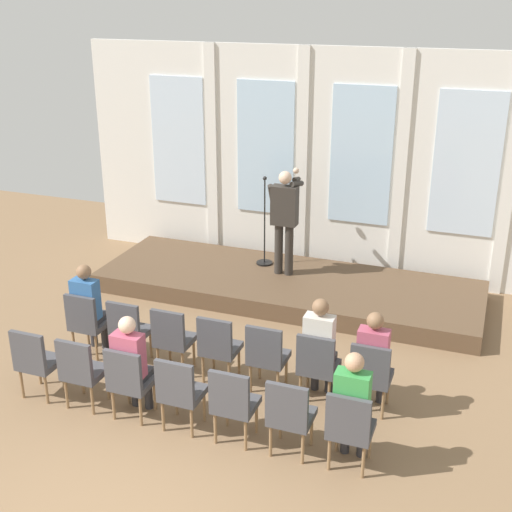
% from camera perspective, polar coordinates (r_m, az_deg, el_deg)
% --- Properties ---
extents(rear_partition, '(8.47, 0.14, 3.87)m').
position_cam_1_polar(rear_partition, '(11.83, 4.98, 7.94)').
color(rear_partition, silver).
rests_on(rear_partition, ground).
extents(stage_platform, '(6.25, 2.06, 0.29)m').
position_cam_1_polar(stage_platform, '(11.23, 2.65, -2.54)').
color(stage_platform, brown).
rests_on(stage_platform, ground).
extents(speaker, '(0.51, 0.69, 1.75)m').
position_cam_1_polar(speaker, '(11.00, 2.42, 3.46)').
color(speaker, '#332D28').
rests_on(speaker, stage_platform).
extents(mic_stand, '(0.28, 0.28, 1.55)m').
position_cam_1_polar(mic_stand, '(11.61, 0.72, 0.90)').
color(mic_stand, black).
rests_on(mic_stand, stage_platform).
extents(chair_r0_c0, '(0.46, 0.44, 0.94)m').
position_cam_1_polar(chair_r0_c0, '(9.52, -14.05, -5.26)').
color(chair_r0_c0, olive).
rests_on(chair_r0_c0, ground).
extents(audience_r0_c0, '(0.36, 0.39, 1.33)m').
position_cam_1_polar(audience_r0_c0, '(9.49, -13.89, -3.97)').
color(audience_r0_c0, '#2D2D33').
rests_on(audience_r0_c0, ground).
extents(chair_r0_c1, '(0.46, 0.44, 0.94)m').
position_cam_1_polar(chair_r0_c1, '(9.19, -10.67, -5.97)').
color(chair_r0_c1, olive).
rests_on(chair_r0_c1, ground).
extents(chair_r0_c2, '(0.46, 0.44, 0.94)m').
position_cam_1_polar(chair_r0_c2, '(8.90, -7.05, -6.70)').
color(chair_r0_c2, olive).
rests_on(chair_r0_c2, ground).
extents(chair_r0_c3, '(0.46, 0.44, 0.94)m').
position_cam_1_polar(chair_r0_c3, '(8.65, -3.19, -7.45)').
color(chair_r0_c3, olive).
rests_on(chair_r0_c3, ground).
extents(chair_r0_c4, '(0.46, 0.44, 0.94)m').
position_cam_1_polar(chair_r0_c4, '(8.44, 0.90, -8.21)').
color(chair_r0_c4, olive).
rests_on(chair_r0_c4, ground).
extents(chair_r0_c5, '(0.46, 0.44, 0.94)m').
position_cam_1_polar(chair_r0_c5, '(8.28, 5.18, -8.95)').
color(chair_r0_c5, olive).
rests_on(chair_r0_c5, ground).
extents(audience_r0_c5, '(0.36, 0.39, 1.36)m').
position_cam_1_polar(audience_r0_c5, '(8.24, 5.38, -7.38)').
color(audience_r0_c5, '#2D2D33').
rests_on(audience_r0_c5, ground).
extents(chair_r0_c6, '(0.46, 0.44, 0.94)m').
position_cam_1_polar(chair_r0_c6, '(8.17, 9.63, -9.67)').
color(chair_r0_c6, olive).
rests_on(chair_r0_c6, ground).
extents(audience_r0_c6, '(0.36, 0.39, 1.30)m').
position_cam_1_polar(audience_r0_c6, '(8.14, 9.83, -8.26)').
color(audience_r0_c6, '#2D2D33').
rests_on(audience_r0_c6, ground).
extents(chair_r1_c0, '(0.46, 0.44, 0.94)m').
position_cam_1_polar(chair_r1_c0, '(8.75, -18.03, -8.22)').
color(chair_r1_c0, olive).
rests_on(chair_r1_c0, ground).
extents(chair_r1_c1, '(0.46, 0.44, 0.94)m').
position_cam_1_polar(chair_r1_c1, '(8.40, -14.49, -9.14)').
color(chair_r1_c1, olive).
rests_on(chair_r1_c1, ground).
extents(chair_r1_c2, '(0.46, 0.44, 0.94)m').
position_cam_1_polar(chair_r1_c2, '(8.08, -10.62, -10.10)').
color(chair_r1_c2, olive).
rests_on(chair_r1_c2, ground).
extents(audience_r1_c2, '(0.36, 0.39, 1.31)m').
position_cam_1_polar(audience_r1_c2, '(8.04, -10.42, -8.66)').
color(audience_r1_c2, '#2D2D33').
rests_on(audience_r1_c2, ground).
extents(chair_r1_c3, '(0.46, 0.44, 0.94)m').
position_cam_1_polar(chair_r1_c3, '(7.80, -6.44, -11.08)').
color(chair_r1_c3, olive).
rests_on(chair_r1_c3, ground).
extents(chair_r1_c4, '(0.46, 0.44, 0.94)m').
position_cam_1_polar(chair_r1_c4, '(7.57, -1.94, -12.07)').
color(chair_r1_c4, olive).
rests_on(chair_r1_c4, ground).
extents(chair_r1_c5, '(0.46, 0.44, 0.94)m').
position_cam_1_polar(chair_r1_c5, '(7.39, 2.85, -13.03)').
color(chair_r1_c5, olive).
rests_on(chair_r1_c5, ground).
extents(chair_r1_c6, '(0.46, 0.44, 0.94)m').
position_cam_1_polar(chair_r1_c6, '(7.26, 7.88, -13.94)').
color(chair_r1_c6, olive).
rests_on(chair_r1_c6, ground).
extents(audience_r1_c6, '(0.36, 0.39, 1.36)m').
position_cam_1_polar(audience_r1_c6, '(7.20, 8.11, -12.18)').
color(audience_r1_c6, '#2D2D33').
rests_on(audience_r1_c6, ground).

